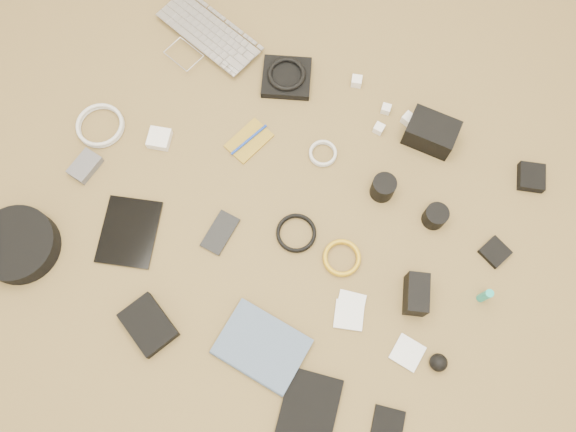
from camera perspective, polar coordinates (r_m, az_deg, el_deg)
The scene contains 33 objects.
laptop at distance 1.96m, azimuth -9.10°, elevation 16.92°, with size 0.36×0.25×0.03m, color #BBBBBF.
headphone_pouch at distance 1.86m, azimuth -0.15°, elevation 13.88°, with size 0.15×0.15×0.03m, color black.
headphones at distance 1.85m, azimuth -0.15°, elevation 14.24°, with size 0.12×0.12×0.02m, color black.
charger_a at distance 1.87m, azimuth 6.98°, elevation 13.44°, with size 0.03×0.03×0.03m, color white.
charger_b at distance 1.83m, azimuth 9.92°, elevation 10.67°, with size 0.03×0.03×0.03m, color white.
charger_c at distance 1.83m, azimuth 12.11°, elevation 9.61°, with size 0.03×0.03×0.03m, color white.
charger_d at distance 1.80m, azimuth 9.22°, elevation 8.76°, with size 0.03×0.03×0.03m, color white.
dslr_camera at distance 1.79m, azimuth 14.33°, elevation 8.20°, with size 0.15×0.10×0.09m, color black.
lens_pouch at distance 1.86m, azimuth 23.48°, elevation 3.65°, with size 0.08×0.09×0.03m, color black.
notebook_olive at distance 1.77m, azimuth -3.98°, elevation 7.63°, with size 0.09×0.14×0.01m, color olive.
pen_blue at distance 1.76m, azimuth -4.00°, elevation 7.75°, with size 0.01×0.01×0.14m, color #123099.
cable_white_a at distance 1.75m, azimuth 3.55°, elevation 6.30°, with size 0.09×0.09×0.01m, color silver.
lens_a at distance 1.69m, azimuth 9.63°, elevation 2.86°, with size 0.07×0.07×0.08m, color black.
lens_b at distance 1.70m, azimuth 14.73°, elevation -0.02°, with size 0.07×0.07×0.06m, color black.
card_reader at distance 1.75m, azimuth 20.28°, elevation -3.45°, with size 0.07×0.07×0.02m, color black.
power_brick at distance 1.80m, azimuth -12.94°, elevation 7.68°, with size 0.07×0.07×0.03m, color white.
cable_white_b at distance 1.88m, azimuth -18.48°, elevation 8.62°, with size 0.15×0.15×0.01m, color silver.
cable_black at distance 1.66m, azimuth 0.84°, elevation -1.80°, with size 0.12×0.12×0.01m, color black.
cable_yellow at distance 1.64m, azimuth 5.46°, elevation -4.31°, with size 0.11×0.11×0.01m, color #C39516.
flash at distance 1.62m, azimuth 12.90°, elevation -7.75°, with size 0.06×0.11×0.08m, color black.
lens_cleaner at distance 1.67m, azimuth 19.38°, elevation -7.65°, with size 0.02×0.02×0.08m, color teal.
battery_charger at distance 1.83m, azimuth -19.91°, elevation 4.79°, with size 0.06×0.10×0.03m, color #505055.
tablet at distance 1.72m, azimuth -15.83°, elevation -1.56°, with size 0.16×0.21×0.01m, color black.
phone at distance 1.67m, azimuth -6.91°, elevation -1.69°, with size 0.07×0.13×0.01m, color black.
filter_case_left at distance 1.61m, azimuth 6.21°, elevation -9.98°, with size 0.08×0.08×0.01m, color silver.
filter_case_mid at distance 1.62m, azimuth 6.38°, elevation -9.02°, with size 0.08×0.08×0.01m, color silver.
filter_case_right at distance 1.63m, azimuth 12.03°, elevation -13.43°, with size 0.08×0.08×0.01m, color silver.
air_blower at distance 1.63m, azimuth 15.04°, elevation -14.19°, with size 0.05×0.05×0.05m, color black.
headphone_case at distance 1.80m, azimuth -25.70°, elevation -2.66°, with size 0.22×0.22×0.06m, color black.
drive_case at distance 1.64m, azimuth -14.00°, elevation -10.69°, with size 0.15×0.11×0.04m, color black.
paperback at distance 1.59m, azimuth -4.35°, elevation -15.79°, with size 0.17×0.23×0.02m, color #455975.
notebook_black_a at distance 1.59m, azimuth 1.92°, elevation -19.85°, with size 0.15×0.24×0.02m, color black.
notebook_black_b at distance 1.61m, azimuth 9.97°, elevation -20.80°, with size 0.08×0.13×0.01m, color black.
Camera 1 is at (0.29, -0.44, 1.59)m, focal length 35.00 mm.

